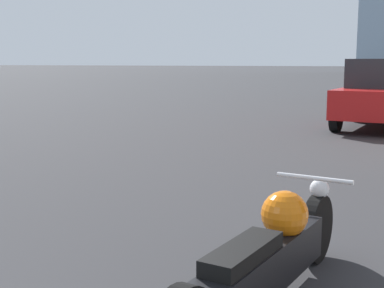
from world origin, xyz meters
name	(u,v)px	position (x,y,z in m)	size (l,w,h in m)	color
motorcycle	(269,256)	(2.82, 3.50, 0.36)	(0.67, 2.65, 0.75)	black
parked_car_red	(381,94)	(2.73, 14.22, 0.85)	(2.04, 4.14, 1.71)	red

